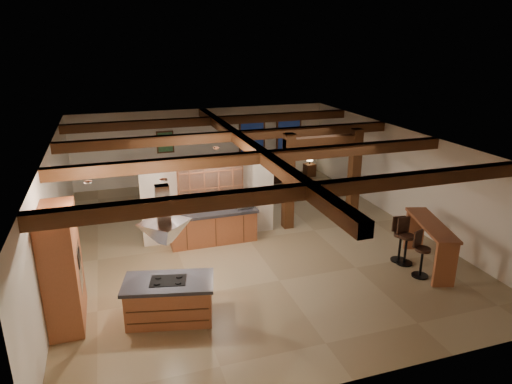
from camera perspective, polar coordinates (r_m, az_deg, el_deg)
ground at (r=13.19m, az=-0.93°, el=-5.92°), size 12.00×12.00×0.00m
room_walls at (r=12.55m, az=-0.98°, el=1.48°), size 12.00×12.00×12.00m
ceiling_beams at (r=12.30m, az=-1.00°, el=5.84°), size 10.00×12.00×0.28m
timber_posts at (r=13.90m, az=8.31°, el=2.94°), size 2.50×0.30×2.90m
partition_wall at (r=12.99m, az=-5.83°, el=-1.17°), size 3.80×0.18×2.20m
pantry_cabinet at (r=9.92m, az=-23.05°, el=-8.64°), size 0.67×1.60×2.40m
back_counter at (r=12.87m, az=-5.36°, el=-4.35°), size 2.50×0.66×0.94m
upper_display_cabinet at (r=12.58m, az=-5.76°, el=1.76°), size 1.80×0.36×0.95m
range_hood at (r=9.07m, az=-11.27°, el=-5.91°), size 1.10×1.10×1.40m
back_windows at (r=18.93m, az=1.83°, el=6.55°), size 2.70×0.07×1.70m
framed_art at (r=17.92m, az=-11.28°, el=6.14°), size 0.65×0.05×0.85m
recessed_cans at (r=9.93m, az=-11.75°, el=2.94°), size 3.16×2.46×0.03m
kitchen_island at (r=9.69m, az=-10.76°, el=-13.08°), size 1.98×1.34×0.90m
dining_table at (r=15.70m, az=-6.10°, el=-0.74°), size 1.85×1.36×0.58m
sofa at (r=18.10m, az=0.75°, el=2.11°), size 2.32×1.34×0.64m
microwave at (r=12.86m, az=-1.53°, el=-1.48°), size 0.44×0.30×0.24m
bar_counter at (r=12.20m, az=20.90°, el=-5.32°), size 1.18×2.30×1.17m
side_table at (r=19.19m, az=6.70°, el=2.76°), size 0.45×0.45×0.51m
table_lamp at (r=19.07m, az=6.75°, el=4.12°), size 0.26×0.26×0.30m
bar_stool_a at (r=11.73m, az=19.91°, el=-7.31°), size 0.43×0.44×1.14m
bar_stool_b at (r=12.22m, az=18.16°, el=-5.85°), size 0.42×0.42×1.21m
bar_stool_c at (r=12.34m, az=17.53°, el=-5.64°), size 0.41×0.42×1.17m
dining_chairs at (r=15.58m, az=-6.14°, el=0.56°), size 2.55×2.55×1.31m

